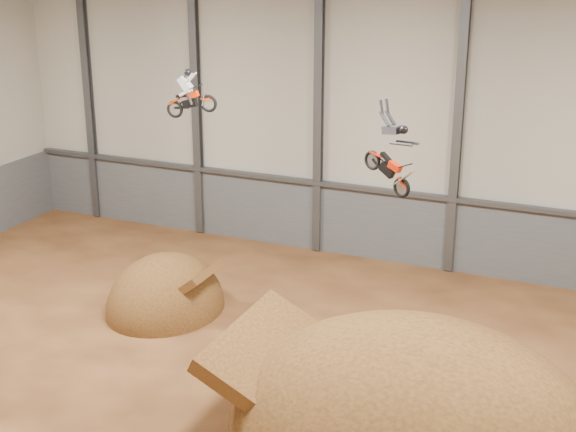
# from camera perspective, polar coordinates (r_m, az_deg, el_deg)

# --- Properties ---
(floor) EXTENTS (40.00, 40.00, 0.00)m
(floor) POSITION_cam_1_polar(r_m,az_deg,el_deg) (27.08, -3.04, -13.88)
(floor) COLOR #4B2914
(floor) RESTS_ON ground
(back_wall) EXTENTS (40.00, 0.10, 14.00)m
(back_wall) POSITION_cam_1_polar(r_m,az_deg,el_deg) (37.59, 7.07, 6.94)
(back_wall) COLOR #B1AC9D
(back_wall) RESTS_ON ground
(lower_band_back) EXTENTS (39.80, 0.18, 3.50)m
(lower_band_back) POSITION_cam_1_polar(r_m,az_deg,el_deg) (38.90, 6.72, -0.68)
(lower_band_back) COLOR #54575B
(lower_band_back) RESTS_ON ground
(steel_rail) EXTENTS (39.80, 0.35, 0.20)m
(steel_rail) POSITION_cam_1_polar(r_m,az_deg,el_deg) (38.21, 6.75, 1.80)
(steel_rail) COLOR #47494F
(steel_rail) RESTS_ON lower_band_back
(steel_column_0) EXTENTS (0.40, 0.36, 13.90)m
(steel_column_0) POSITION_cam_1_polar(r_m,az_deg,el_deg) (44.97, -14.01, 8.46)
(steel_column_0) COLOR #47494F
(steel_column_0) RESTS_ON ground
(steel_column_1) EXTENTS (0.40, 0.36, 13.90)m
(steel_column_1) POSITION_cam_1_polar(r_m,az_deg,el_deg) (41.31, -6.54, 8.02)
(steel_column_1) COLOR #47494F
(steel_column_1) RESTS_ON ground
(steel_column_2) EXTENTS (0.40, 0.36, 13.90)m
(steel_column_2) POSITION_cam_1_polar(r_m,az_deg,el_deg) (38.46, 2.19, 7.33)
(steel_column_2) COLOR #47494F
(steel_column_2) RESTS_ON ground
(steel_column_3) EXTENTS (0.40, 0.36, 13.90)m
(steel_column_3) POSITION_cam_1_polar(r_m,az_deg,el_deg) (36.62, 12.00, 6.36)
(steel_column_3) COLOR #47494F
(steel_column_3) RESTS_ON ground
(takeoff_ramp) EXTENTS (4.78, 5.51, 4.78)m
(takeoff_ramp) POSITION_cam_1_polar(r_m,az_deg,el_deg) (34.44, -8.67, -6.56)
(takeoff_ramp) COLOR #3E240F
(takeoff_ramp) RESTS_ON ground
(landing_ramp) EXTENTS (11.85, 10.48, 6.83)m
(landing_ramp) POSITION_cam_1_polar(r_m,az_deg,el_deg) (26.46, 8.76, -14.95)
(landing_ramp) COLOR #3E240F
(landing_ramp) RESTS_ON ground
(fmx_rider_a) EXTENTS (2.39, 1.00, 2.18)m
(fmx_rider_a) POSITION_cam_1_polar(r_m,az_deg,el_deg) (29.31, -6.79, 8.88)
(fmx_rider_a) COLOR red
(fmx_rider_b) EXTENTS (3.40, 2.05, 3.22)m
(fmx_rider_b) POSITION_cam_1_polar(r_m,az_deg,el_deg) (24.88, 6.87, 4.96)
(fmx_rider_b) COLOR #AD1C07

